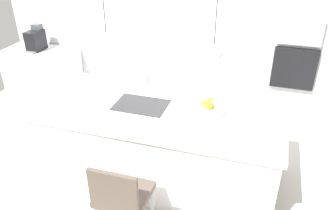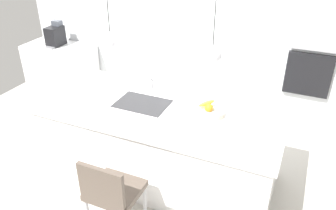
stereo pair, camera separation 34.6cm
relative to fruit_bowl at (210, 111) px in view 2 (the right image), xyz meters
name	(u,v)px [view 2 (the right image)]	position (x,y,z in m)	size (l,w,h in m)	color
floor	(160,173)	(-0.53, -0.07, -0.93)	(6.60, 6.60, 0.00)	#BCB7AD
back_wall	(210,27)	(-0.53, 1.58, 0.37)	(6.00, 0.10, 2.60)	white
kitchen_island	(160,142)	(-0.53, -0.07, -0.48)	(2.57, 1.14, 0.88)	white
sink_basin	(142,104)	(-0.73, -0.07, -0.05)	(0.56, 0.40, 0.02)	#2D2D30
faucet	(151,84)	(-0.73, 0.15, 0.10)	(0.02, 0.17, 0.22)	silver
fruit_bowl	(210,111)	(0.00, 0.00, 0.00)	(0.30, 0.30, 0.15)	beige
side_counter	(62,69)	(-2.93, 1.21, -0.51)	(1.10, 0.60, 0.82)	white
coffee_machine	(55,35)	(-2.95, 1.22, 0.06)	(0.20, 0.35, 0.38)	black
microwave	(316,36)	(0.84, 1.51, 0.44)	(0.54, 0.08, 0.34)	#9E9EA3
oven	(308,74)	(0.84, 1.51, -0.06)	(0.56, 0.08, 0.56)	black
chair_near	(111,191)	(-0.57, -0.99, -0.43)	(0.46, 0.43, 0.85)	brown
pendant_light_left	(110,40)	(-1.06, -0.07, 0.62)	(0.17, 0.17, 0.77)	silver
pendant_light_right	(212,55)	(0.01, -0.07, 0.62)	(0.17, 0.17, 0.77)	silver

